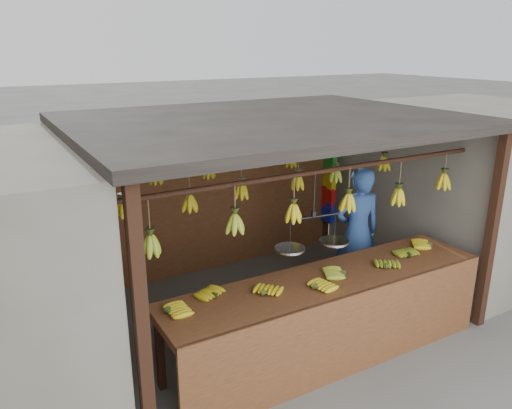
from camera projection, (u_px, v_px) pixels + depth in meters
ground at (268, 310)px, 6.21m from camera, size 80.00×80.00×0.00m
stall at (255, 150)px, 5.88m from camera, size 4.30×3.30×2.40m
neighbor_right at (472, 183)px, 7.56m from camera, size 3.00×3.00×2.30m
counter at (335, 300)px, 4.99m from camera, size 3.56×0.81×0.96m
hanging_bananas at (270, 185)px, 5.71m from camera, size 3.64×2.24×0.39m
balance_scale at (313, 242)px, 4.94m from camera, size 0.79×0.35×0.76m
vendor at (357, 232)px, 6.42m from camera, size 0.70×0.54×1.71m
bag_bundles at (329, 187)px, 7.94m from camera, size 0.08×0.26×1.17m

